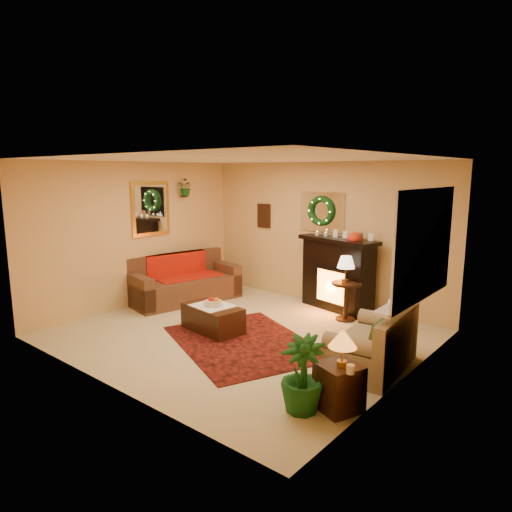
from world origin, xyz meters
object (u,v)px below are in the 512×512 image
Objects in this scene: fireplace at (337,279)px; end_table_square at (339,385)px; sofa at (185,279)px; coffee_table at (213,318)px; loveseat at (372,336)px; side_table_round at (346,301)px.

fireplace is 3.57m from end_table_square.
sofa is at bearing -139.10° from fireplace.
fireplace is at bearing 120.07° from end_table_square.
fireplace reaches higher than coffee_table.
sofa is 4.10m from loveseat.
side_table_round is at bearing -34.90° from fireplace.
loveseat is at bearing -38.50° from fireplace.
end_table_square is (1.37, -2.64, -0.05)m from side_table_round.
end_table_square is at bearing -48.06° from fireplace.
fireplace reaches higher than sofa.
loveseat is 1.36× the size of coffee_table.
loveseat reaches higher than coffee_table.
end_table_square is (1.79, -3.08, -0.28)m from fireplace.
side_table_round is (-1.17, 1.47, -0.10)m from loveseat.
coffee_table is (-2.47, -0.32, -0.21)m from loveseat.
fireplace is (2.48, 1.38, 0.12)m from sofa.
loveseat is at bearing -51.54° from side_table_round.
coffee_table is at bearing -16.08° from sofa.
fireplace is 0.65m from side_table_round.
side_table_round reaches higher than end_table_square.
fireplace is at bearing 41.18° from sofa.
fireplace reaches higher than loveseat.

